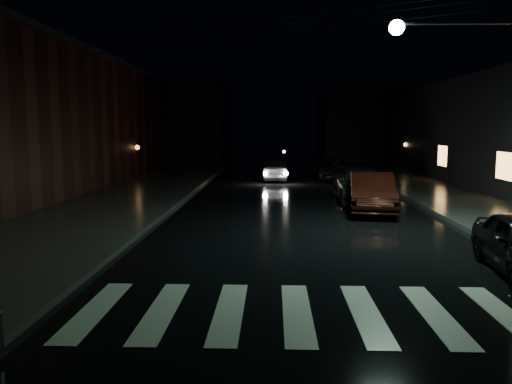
# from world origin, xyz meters

# --- Properties ---
(ground) EXTENTS (120.00, 120.00, 0.00)m
(ground) POSITION_xyz_m (0.00, 0.00, 0.00)
(ground) COLOR black
(ground) RESTS_ON ground
(sidewalk_left) EXTENTS (6.00, 44.00, 0.15)m
(sidewalk_left) POSITION_xyz_m (-5.00, 14.00, 0.07)
(sidewalk_left) COLOR #282826
(sidewalk_left) RESTS_ON ground
(sidewalk_right) EXTENTS (4.00, 44.00, 0.15)m
(sidewalk_right) POSITION_xyz_m (10.00, 14.00, 0.07)
(sidewalk_right) COLOR #282826
(sidewalk_right) RESTS_ON ground
(building_far_left) EXTENTS (14.00, 10.00, 8.00)m
(building_far_left) POSITION_xyz_m (-10.00, 45.00, 4.00)
(building_far_left) COLOR black
(building_far_left) RESTS_ON ground
(building_far_right) EXTENTS (14.00, 10.00, 7.00)m
(building_far_right) POSITION_xyz_m (14.00, 45.00, 3.50)
(building_far_right) COLOR black
(building_far_right) RESTS_ON ground
(crosswalk) EXTENTS (9.00, 3.00, 0.01)m
(crosswalk) POSITION_xyz_m (3.00, 0.50, 0.01)
(crosswalk) COLOR beige
(crosswalk) RESTS_ON ground
(utility_pole) EXTENTS (4.92, 0.44, 8.00)m
(utility_pole) POSITION_xyz_m (8.83, 7.00, 4.60)
(utility_pole) COLOR black
(utility_pole) RESTS_ON ground
(parked_car_b) EXTENTS (2.23, 4.80, 1.52)m
(parked_car_b) POSITION_xyz_m (5.80, 11.36, 0.76)
(parked_car_b) COLOR black
(parked_car_b) RESTS_ON ground
(parked_car_c) EXTENTS (2.22, 5.15, 1.48)m
(parked_car_c) POSITION_xyz_m (5.80, 13.90, 0.74)
(parked_car_c) COLOR black
(parked_car_c) RESTS_ON ground
(parked_car_d) EXTENTS (2.20, 4.61, 1.27)m
(parked_car_d) POSITION_xyz_m (5.94, 24.41, 0.64)
(parked_car_d) COLOR black
(parked_car_d) RESTS_ON ground
(oncoming_car) EXTENTS (1.48, 3.95, 1.29)m
(oncoming_car) POSITION_xyz_m (2.04, 22.81, 0.64)
(oncoming_car) COLOR black
(oncoming_car) RESTS_ON ground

